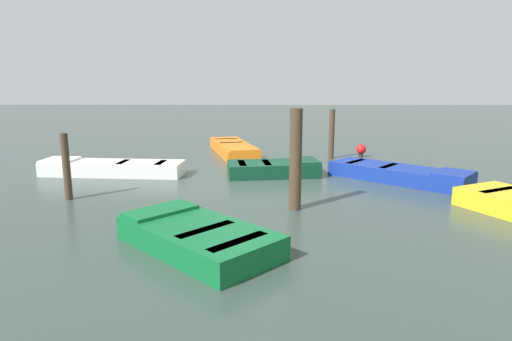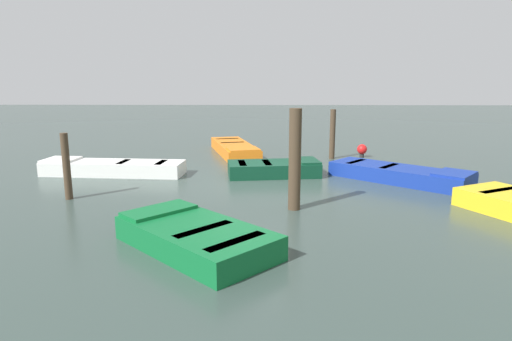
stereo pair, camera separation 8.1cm
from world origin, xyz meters
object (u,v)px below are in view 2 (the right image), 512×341
rowboat_orange (234,148)px  rowboat_dark_green (274,168)px  rowboat_blue (400,174)px  mooring_piling_mid_left (295,160)px  mooring_piling_near_right (66,167)px  mooring_piling_far_right (332,134)px  rowboat_green (195,236)px  marker_buoy (362,150)px  rowboat_white (112,167)px

rowboat_orange → rowboat_dark_green: bearing=5.5°
rowboat_blue → mooring_piling_mid_left: (-3.09, -2.73, 0.87)m
rowboat_dark_green → mooring_piling_near_right: bearing=-158.8°
mooring_piling_far_right → mooring_piling_mid_left: mooring_piling_mid_left is taller
rowboat_green → mooring_piling_mid_left: (1.78, 2.29, 0.87)m
rowboat_green → mooring_piling_near_right: mooring_piling_near_right is taller
rowboat_dark_green → mooring_piling_near_right: mooring_piling_near_right is taller
rowboat_orange → mooring_piling_far_right: mooring_piling_far_right is taller
mooring_piling_mid_left → mooring_piling_near_right: (-5.25, 0.72, -0.31)m
rowboat_orange → mooring_piling_near_right: 7.43m
rowboat_blue → rowboat_dark_green: size_ratio=1.32×
mooring_piling_mid_left → marker_buoy: bearing=66.4°
rowboat_orange → marker_buoy: bearing=67.1°
mooring_piling_mid_left → rowboat_white: bearing=146.2°
rowboat_blue → rowboat_dark_green: bearing=-150.5°
mooring_piling_mid_left → rowboat_dark_green: bearing=96.1°
rowboat_green → rowboat_orange: 9.57m
rowboat_blue → mooring_piling_near_right: size_ratio=2.33×
rowboat_green → mooring_piling_near_right: 4.63m
mooring_piling_far_right → mooring_piling_near_right: 9.00m
rowboat_orange → mooring_piling_near_right: mooring_piling_near_right is taller
rowboat_dark_green → mooring_piling_near_right: 5.62m
mooring_piling_far_right → mooring_piling_mid_left: size_ratio=0.81×
rowboat_white → rowboat_orange: same height
rowboat_white → rowboat_blue: bearing=178.9°
rowboat_white → marker_buoy: size_ratio=8.77×
mooring_piling_near_right → marker_buoy: mooring_piling_near_right is taller
rowboat_white → mooring_piling_far_right: bearing=-153.5°
rowboat_orange → rowboat_green: bearing=-14.9°
rowboat_green → rowboat_dark_green: 5.90m
rowboat_dark_green → mooring_piling_mid_left: 3.56m
rowboat_blue → mooring_piling_near_right: mooring_piling_near_right is taller
rowboat_green → mooring_piling_far_right: 9.37m
rowboat_white → mooring_piling_mid_left: size_ratio=1.93×
rowboat_dark_green → mooring_piling_mid_left: mooring_piling_mid_left is taller
mooring_piling_mid_left → rowboat_blue: bearing=41.5°
rowboat_white → rowboat_dark_green: 4.81m
mooring_piling_mid_left → mooring_piling_near_right: 5.31m
marker_buoy → mooring_piling_mid_left: bearing=-113.6°
rowboat_orange → marker_buoy: 4.76m
rowboat_blue → mooring_piling_mid_left: bearing=-97.6°
rowboat_dark_green → mooring_piling_mid_left: bearing=-91.7°
rowboat_blue → rowboat_green: bearing=-93.2°
rowboat_dark_green → marker_buoy: (3.27, 3.20, 0.07)m
rowboat_white → rowboat_blue: (8.26, -0.72, 0.00)m
rowboat_blue → rowboat_white: bearing=-144.1°
rowboat_green → marker_buoy: (4.69, 8.92, 0.07)m
rowboat_orange → marker_buoy: marker_buoy is taller
mooring_piling_near_right → marker_buoy: size_ratio=3.26×
marker_buoy → rowboat_green: bearing=-117.7°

